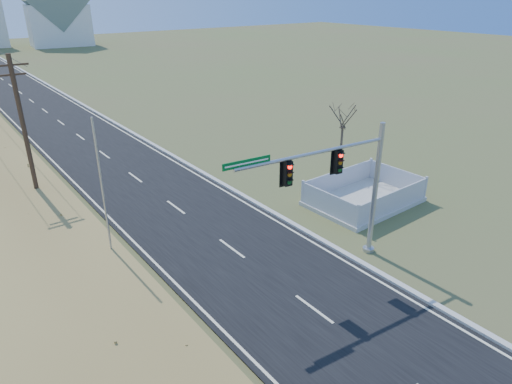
{
  "coord_description": "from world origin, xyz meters",
  "views": [
    {
      "loc": [
        -11.03,
        -12.66,
        12.06
      ],
      "look_at": [
        0.7,
        2.89,
        3.4
      ],
      "focal_mm": 32.0,
      "sensor_mm": 36.0,
      "label": 1
    }
  ],
  "objects_px": {
    "fence_enclosure": "(364,199)",
    "flagpole": "(106,216)",
    "traffic_signal_mast": "(347,183)",
    "open_sign": "(367,215)",
    "bare_tree": "(344,115)"
  },
  "relations": [
    {
      "from": "open_sign",
      "to": "flagpole",
      "type": "relative_size",
      "value": 0.08
    },
    {
      "from": "traffic_signal_mast",
      "to": "fence_enclosure",
      "type": "height_order",
      "value": "traffic_signal_mast"
    },
    {
      "from": "traffic_signal_mast",
      "to": "open_sign",
      "type": "xyz_separation_m",
      "value": [
        4.38,
        2.06,
        -3.81
      ]
    },
    {
      "from": "traffic_signal_mast",
      "to": "flagpole",
      "type": "height_order",
      "value": "flagpole"
    },
    {
      "from": "flagpole",
      "to": "open_sign",
      "type": "bearing_deg",
      "value": -14.93
    },
    {
      "from": "fence_enclosure",
      "to": "flagpole",
      "type": "relative_size",
      "value": 0.92
    },
    {
      "from": "fence_enclosure",
      "to": "bare_tree",
      "type": "height_order",
      "value": "bare_tree"
    },
    {
      "from": "bare_tree",
      "to": "fence_enclosure",
      "type": "bearing_deg",
      "value": -117.65
    },
    {
      "from": "traffic_signal_mast",
      "to": "flagpole",
      "type": "xyz_separation_m",
      "value": [
        -9.11,
        5.66,
        -1.18
      ]
    },
    {
      "from": "traffic_signal_mast",
      "to": "fence_enclosure",
      "type": "bearing_deg",
      "value": 37.83
    },
    {
      "from": "traffic_signal_mast",
      "to": "flagpole",
      "type": "distance_m",
      "value": 10.79
    },
    {
      "from": "traffic_signal_mast",
      "to": "fence_enclosure",
      "type": "xyz_separation_m",
      "value": [
        6.0,
        3.74,
        -3.84
      ]
    },
    {
      "from": "open_sign",
      "to": "flagpole",
      "type": "xyz_separation_m",
      "value": [
        -13.49,
        3.6,
        2.63
      ]
    },
    {
      "from": "traffic_signal_mast",
      "to": "open_sign",
      "type": "distance_m",
      "value": 6.16
    },
    {
      "from": "fence_enclosure",
      "to": "bare_tree",
      "type": "xyz_separation_m",
      "value": [
        2.14,
        4.09,
        4.09
      ]
    }
  ]
}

